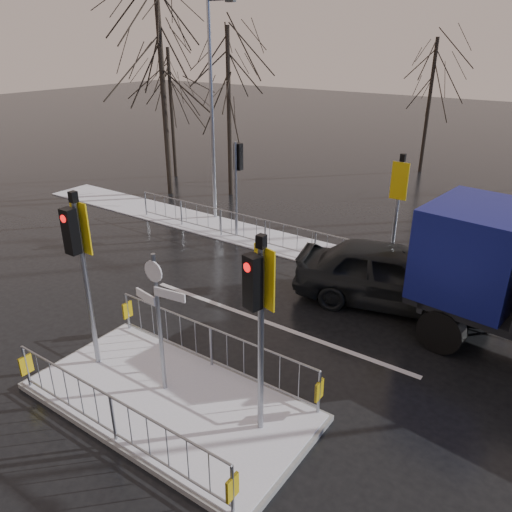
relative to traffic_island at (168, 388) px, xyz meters
The scene contains 11 objects.
ground 0.39m from the traffic_island, 42.90° to the right, with size 120.00×120.00×0.00m, color black.
snow_verge 8.60m from the traffic_island, 89.92° to the left, with size 30.00×2.00×0.04m, color white.
lane_markings 0.52m from the traffic_island, 88.07° to the right, with size 8.00×11.38×0.01m.
traffic_island is the anchor object (origin of this frame).
far_kerb_fixtures 8.11m from the traffic_island, 87.84° to the left, with size 18.00×0.65×3.83m.
car_far_lane 6.94m from the traffic_island, 72.15° to the left, with size 2.11×5.23×1.78m, color black.
tree_near_a 16.23m from the traffic_island, 133.66° to the left, with size 4.75×4.75×8.97m.
tree_near_b 15.57m from the traffic_island, 122.60° to the left, with size 4.00×4.00×7.55m.
tree_near_c 18.84m from the traffic_island, 132.79° to the left, with size 3.50×3.50×6.61m.
tree_far_a 22.52m from the traffic_island, 95.17° to the left, with size 3.75×3.75×7.08m.
street_lamp_left 12.17m from the traffic_island, 124.07° to the left, with size 1.25×0.18×8.20m.
Camera 1 is at (6.13, -5.67, 6.93)m, focal length 35.00 mm.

